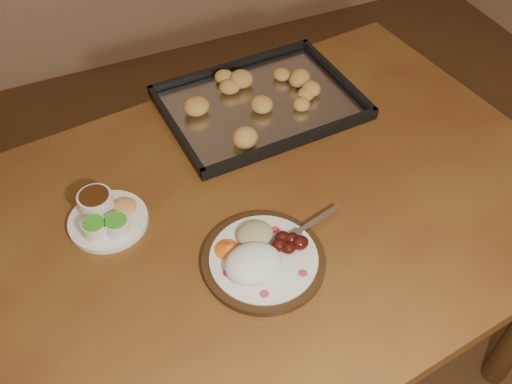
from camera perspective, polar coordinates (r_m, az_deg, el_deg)
name	(u,v)px	position (r m, az deg, el deg)	size (l,w,h in m)	color
dining_table	(230,251)	(1.25, -2.58, -5.87)	(1.60, 1.08, 0.75)	brown
dinner_plate	(260,257)	(1.10, 0.45, -6.55)	(0.31, 0.24, 0.06)	black
condiment_saucer	(105,216)	(1.20, -14.86, -2.31)	(0.16, 0.16, 0.05)	white
baking_tray	(260,102)	(1.43, 0.40, 8.97)	(0.48, 0.37, 0.05)	black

